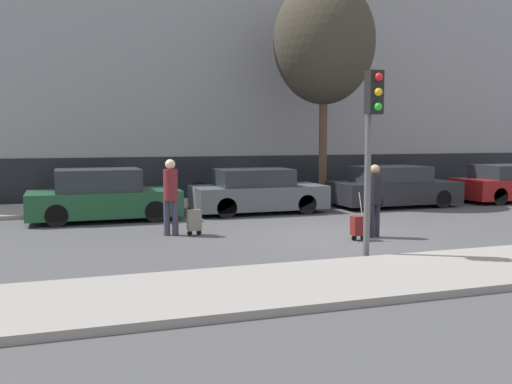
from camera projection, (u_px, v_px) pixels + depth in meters
The scene contains 15 objects.
ground_plane at pixel (343, 237), 13.31m from camera, with size 80.00×80.00×0.00m, color #424244.
sidewalk_near at pixel (445, 271), 9.77m from camera, with size 28.00×2.50×0.12m.
sidewalk_far at pixel (250, 202), 19.90m from camera, with size 28.00×3.00×0.12m.
building_facade at pixel (223, 28), 22.51m from camera, with size 28.00×2.56×13.25m.
parked_car_0 at pixel (103, 197), 15.93m from camera, with size 4.13×1.80×1.45m.
parked_car_1 at pixel (257, 192), 17.53m from camera, with size 4.06×1.77×1.36m.
parked_car_2 at pixel (393, 188), 19.09m from camera, with size 4.17×1.92×1.36m.
parked_car_3 at pixel (511, 184), 20.61m from camera, with size 4.13×1.85×1.33m.
pedestrian_left at pixel (171, 192), 13.49m from camera, with size 0.34×0.34×1.82m.
trolley_left at pixel (194, 220), 13.57m from camera, with size 0.34×0.29×1.15m.
pedestrian_right at pixel (374, 196), 13.21m from camera, with size 0.34×0.34×1.71m.
trolley_right at pixel (359, 226), 12.92m from camera, with size 0.34×0.29×1.10m.
traffic_light at pixel (372, 126), 10.61m from camera, with size 0.28×0.47×3.56m.
parked_bicycle at pixel (214, 191), 19.39m from camera, with size 1.77×0.06×0.96m.
bare_tree_near_crossing at pixel (324, 42), 19.36m from camera, with size 3.46×3.46×7.55m.
Camera 1 is at (-6.17, -11.78, 2.36)m, focal length 40.00 mm.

